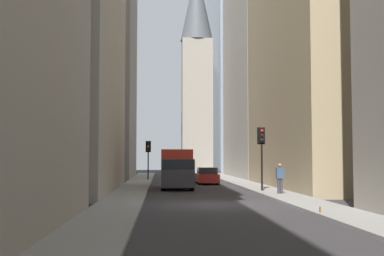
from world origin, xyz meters
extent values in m
plane|color=#302D30|center=(0.00, 0.00, 0.00)|extent=(135.00, 135.00, 0.00)
cube|color=gray|center=(0.00, 4.50, 0.07)|extent=(90.00, 2.20, 0.14)
cube|color=gray|center=(0.00, -4.50, 0.07)|extent=(90.00, 2.20, 0.14)
cube|color=#9E8966|center=(11.90, -10.60, 11.04)|extent=(19.28, 10.00, 22.09)
cube|color=#A8A091|center=(30.80, -10.60, 15.93)|extent=(18.17, 10.00, 31.87)
cube|color=#A8A091|center=(9.12, 10.60, 12.44)|extent=(17.11, 10.00, 24.87)
cube|color=gray|center=(30.59, 10.60, 14.79)|extent=(13.81, 10.00, 29.59)
cube|color=gray|center=(42.97, -2.33, 9.18)|extent=(4.08, 4.08, 18.35)
cone|color=#474C51|center=(42.97, -2.33, 23.68)|extent=(4.48, 4.48, 10.65)
cube|color=red|center=(13.05, 1.40, 1.54)|extent=(4.60, 2.25, 2.60)
cube|color=#38383D|center=(9.85, 1.40, 1.19)|extent=(1.90, 2.25, 1.90)
cube|color=black|center=(9.85, 1.40, 1.79)|extent=(1.92, 2.09, 0.64)
cylinder|color=black|center=(9.85, 0.41, 0.44)|extent=(0.88, 0.28, 0.88)
cylinder|color=black|center=(9.85, 2.38, 0.44)|extent=(0.88, 0.28, 0.88)
cylinder|color=black|center=(14.45, 0.41, 0.44)|extent=(0.88, 0.28, 0.88)
cylinder|color=black|center=(14.45, 2.38, 0.44)|extent=(0.88, 0.28, 0.88)
cube|color=maroon|center=(18.32, -1.40, 0.53)|extent=(4.30, 1.78, 0.70)
cube|color=black|center=(18.12, -1.40, 1.15)|extent=(2.10, 1.58, 0.54)
cylinder|color=black|center=(19.67, -2.18, 0.32)|extent=(0.64, 0.22, 0.64)
cylinder|color=black|center=(19.67, -0.62, 0.32)|extent=(0.64, 0.22, 0.64)
cylinder|color=black|center=(16.97, -2.18, 0.32)|extent=(0.64, 0.22, 0.64)
cylinder|color=black|center=(16.97, -0.62, 0.32)|extent=(0.64, 0.22, 0.64)
cylinder|color=black|center=(7.64, -3.96, 1.68)|extent=(0.12, 0.12, 3.08)
cube|color=black|center=(7.64, -3.96, 3.67)|extent=(0.28, 0.32, 0.90)
cube|color=black|center=(7.79, -3.96, 3.67)|extent=(0.03, 0.52, 1.10)
sphere|color=red|center=(7.48, -3.96, 3.97)|extent=(0.20, 0.20, 0.20)
sphere|color=black|center=(7.48, -3.96, 3.67)|extent=(0.20, 0.20, 0.20)
sphere|color=black|center=(7.48, -3.96, 3.37)|extent=(0.20, 0.20, 0.20)
cylinder|color=black|center=(24.46, 3.79, 1.52)|extent=(0.12, 0.12, 2.75)
cube|color=black|center=(24.46, 3.79, 3.34)|extent=(0.28, 0.32, 0.90)
cube|color=black|center=(24.62, 3.79, 3.34)|extent=(0.03, 0.52, 1.10)
sphere|color=black|center=(24.30, 3.79, 3.64)|extent=(0.20, 0.20, 0.20)
sphere|color=orange|center=(24.30, 3.79, 3.34)|extent=(0.20, 0.20, 0.20)
sphere|color=black|center=(24.30, 3.79, 3.04)|extent=(0.20, 0.20, 0.20)
cylinder|color=#33333D|center=(4.97, -4.57, 0.58)|extent=(0.16, 0.16, 0.88)
cylinder|color=#33333D|center=(4.97, -4.40, 0.58)|extent=(0.16, 0.16, 0.88)
cube|color=navy|center=(4.97, -4.48, 1.34)|extent=(0.26, 0.44, 0.63)
sphere|color=#936B4C|center=(4.97, -4.48, 1.81)|extent=(0.22, 0.22, 0.22)
cylinder|color=brown|center=(-4.98, -3.61, 0.24)|extent=(0.07, 0.07, 0.20)
cylinder|color=brown|center=(-4.98, -3.61, 0.38)|extent=(0.03, 0.03, 0.07)
camera|label=1|loc=(-23.67, 2.53, 2.25)|focal=45.82mm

